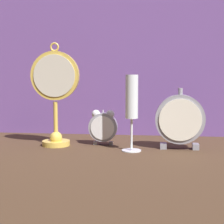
{
  "coord_description": "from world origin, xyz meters",
  "views": [
    {
      "loc": [
        0.14,
        -1.09,
        0.25
      ],
      "look_at": [
        0.0,
        0.08,
        0.11
      ],
      "focal_mm": 60.0,
      "sensor_mm": 36.0,
      "label": 1
    }
  ],
  "objects_px": {
    "pocket_watch_on_stand": "(55,95)",
    "champagne_flute": "(132,103)",
    "mantel_clock_silver": "(180,120)",
    "alarm_clock_twin_bell": "(103,126)"
  },
  "relations": [
    {
      "from": "mantel_clock_silver",
      "to": "alarm_clock_twin_bell",
      "type": "bearing_deg",
      "value": 171.2
    },
    {
      "from": "alarm_clock_twin_bell",
      "to": "mantel_clock_silver",
      "type": "height_order",
      "value": "mantel_clock_silver"
    },
    {
      "from": "champagne_flute",
      "to": "alarm_clock_twin_bell",
      "type": "bearing_deg",
      "value": 139.96
    },
    {
      "from": "pocket_watch_on_stand",
      "to": "alarm_clock_twin_bell",
      "type": "bearing_deg",
      "value": 10.32
    },
    {
      "from": "mantel_clock_silver",
      "to": "champagne_flute",
      "type": "distance_m",
      "value": 0.16
    },
    {
      "from": "pocket_watch_on_stand",
      "to": "champagne_flute",
      "type": "relative_size",
      "value": 1.44
    },
    {
      "from": "pocket_watch_on_stand",
      "to": "champagne_flute",
      "type": "height_order",
      "value": "pocket_watch_on_stand"
    },
    {
      "from": "alarm_clock_twin_bell",
      "to": "champagne_flute",
      "type": "xyz_separation_m",
      "value": [
        0.1,
        -0.08,
        0.08
      ]
    },
    {
      "from": "alarm_clock_twin_bell",
      "to": "mantel_clock_silver",
      "type": "bearing_deg",
      "value": -8.8
    },
    {
      "from": "mantel_clock_silver",
      "to": "champagne_flute",
      "type": "xyz_separation_m",
      "value": [
        -0.15,
        -0.05,
        0.05
      ]
    }
  ]
}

